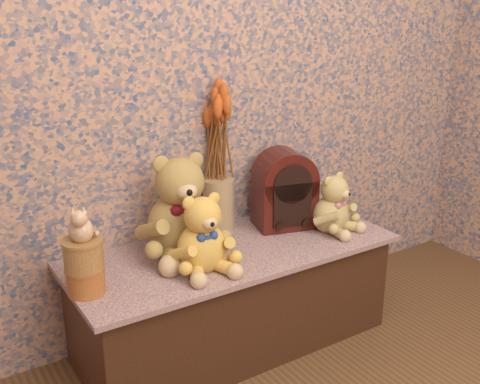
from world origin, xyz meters
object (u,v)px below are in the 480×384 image
object	(u,v)px
teddy_small	(332,200)
cathedral_radio	(284,188)
ceramic_vase	(219,204)
teddy_large	(179,200)
teddy_medium	(201,229)
cat_figurine	(80,222)
biscuit_tin_lower	(86,281)

from	to	relation	value
teddy_small	cathedral_radio	xyz separation A→B (m)	(-0.13, 0.14, 0.03)
ceramic_vase	teddy_small	bearing A→B (deg)	-33.78
teddy_small	cathedral_radio	world-z (taller)	cathedral_radio
teddy_small	ceramic_vase	world-z (taller)	teddy_small
teddy_large	cathedral_radio	bearing A→B (deg)	8.95
teddy_medium	cat_figurine	bearing A→B (deg)	178.08
teddy_small	cathedral_radio	size ratio (longest dim) A/B	0.79
teddy_medium	teddy_small	bearing A→B (deg)	6.72
teddy_medium	cathedral_radio	size ratio (longest dim) A/B	0.91
teddy_large	biscuit_tin_lower	xyz separation A→B (m)	(-0.40, -0.12, -0.16)
teddy_large	cathedral_radio	world-z (taller)	teddy_large
teddy_large	biscuit_tin_lower	size ratio (longest dim) A/B	3.40
ceramic_vase	cat_figurine	bearing A→B (deg)	-159.47
teddy_large	ceramic_vase	distance (m)	0.28
teddy_large	teddy_small	world-z (taller)	teddy_large
cat_figurine	teddy_medium	bearing A→B (deg)	13.67
cathedral_radio	biscuit_tin_lower	xyz separation A→B (m)	(-0.88, -0.12, -0.12)
ceramic_vase	cathedral_radio	bearing A→B (deg)	-24.58
teddy_medium	cathedral_radio	xyz separation A→B (m)	(0.48, 0.17, 0.01)
teddy_medium	teddy_small	distance (m)	0.62
teddy_medium	biscuit_tin_lower	bearing A→B (deg)	178.08
teddy_large	teddy_small	bearing A→B (deg)	-4.06
teddy_small	cat_figurine	xyz separation A→B (m)	(-1.01, 0.02, 0.12)
teddy_medium	ceramic_vase	xyz separation A→B (m)	(0.23, 0.28, -0.04)
teddy_large	ceramic_vase	world-z (taller)	teddy_large
teddy_medium	cat_figurine	world-z (taller)	cat_figurine
teddy_small	biscuit_tin_lower	xyz separation A→B (m)	(-1.01, 0.02, -0.09)
biscuit_tin_lower	teddy_medium	bearing A→B (deg)	-6.19
biscuit_tin_lower	teddy_large	bearing A→B (deg)	16.97
biscuit_tin_lower	cat_figurine	world-z (taller)	cat_figurine
teddy_large	biscuit_tin_lower	bearing A→B (deg)	-154.38
cathedral_radio	biscuit_tin_lower	size ratio (longest dim) A/B	2.71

